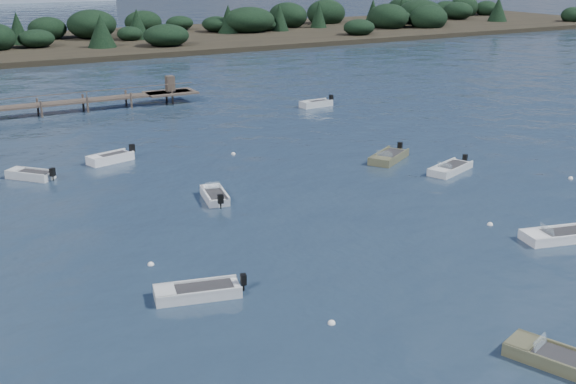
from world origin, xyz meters
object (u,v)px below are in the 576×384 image
dinghy_mid_white_b (450,170)px  dinghy_extra_b (215,197)px  dinghy_extra_a (389,158)px  dinghy_mid_white_a (561,237)px  tender_far_grey_b (316,105)px  tender_far_white (111,160)px  tender_far_grey (31,176)px  dinghy_near_olive (562,363)px  dinghy_mid_grey (197,294)px

dinghy_mid_white_b → dinghy_extra_b: bearing=171.4°
dinghy_extra_a → dinghy_mid_white_a: dinghy_extra_a is taller
tender_far_grey_b → tender_far_white: size_ratio=0.98×
tender_far_grey_b → dinghy_extra_b: size_ratio=1.06×
tender_far_grey_b → tender_far_white: bearing=-157.4°
dinghy_extra_b → tender_far_grey: (-8.96, 10.16, 0.00)m
tender_far_grey → dinghy_near_olive: (12.30, -33.70, -0.02)m
dinghy_mid_white_b → dinghy_extra_a: 4.86m
tender_far_white → tender_far_grey_b: bearing=22.6°
tender_far_grey_b → dinghy_mid_white_a: bearing=-101.1°
dinghy_mid_grey → dinghy_extra_a: size_ratio=0.97×
dinghy_extra_b → tender_far_grey: bearing=131.4°
dinghy_extra_b → dinghy_extra_a: size_ratio=0.81×
dinghy_mid_white_a → dinghy_extra_b: bearing=131.5°
dinghy_mid_white_b → tender_far_grey_b: size_ratio=1.16×
dinghy_mid_grey → dinghy_mid_white_a: dinghy_mid_white_a is taller
dinghy_mid_white_b → tender_far_white: 24.23m
tender_far_grey → dinghy_mid_white_a: size_ratio=0.69×
tender_far_grey_b → tender_far_grey: (-29.37, -11.13, -0.02)m
tender_far_grey_b → dinghy_extra_a: size_ratio=0.86×
dinghy_mid_white_b → tender_far_grey: size_ratio=1.33×
tender_far_grey_b → tender_far_grey: 31.41m
dinghy_mid_white_b → dinghy_mid_white_a: size_ratio=0.92×
dinghy_extra_b → tender_far_grey: size_ratio=1.08×
dinghy_extra_a → dinghy_near_olive: (-11.38, -25.48, -0.01)m
dinghy_extra_b → dinghy_near_olive: 23.78m
dinghy_extra_a → dinghy_near_olive: bearing=-114.1°
tender_far_white → dinghy_mid_grey: (-2.94, -23.25, -0.04)m
tender_far_grey_b → tender_far_white: tender_far_white is taller
dinghy_mid_white_b → tender_far_white: bearing=144.6°
tender_far_white → dinghy_mid_grey: 23.43m
tender_far_grey_b → tender_far_white: 25.48m
dinghy_mid_white_b → dinghy_extra_a: size_ratio=1.00×
dinghy_extra_b → tender_far_white: (-3.11, 11.51, 0.02)m
dinghy_near_olive → dinghy_extra_a: bearing=65.9°
dinghy_mid_grey → dinghy_extra_b: bearing=62.7°
tender_far_grey → dinghy_near_olive: size_ratio=0.73×
dinghy_mid_white_b → tender_far_grey_b: tender_far_grey_b is taller
dinghy_mid_white_b → dinghy_mid_grey: bearing=-157.9°
dinghy_mid_white_a → tender_far_white: bearing=121.7°
tender_far_grey → dinghy_extra_a: dinghy_extra_a is taller
dinghy_mid_white_b → dinghy_mid_white_a: bearing=-105.1°
tender_far_white → dinghy_near_olive: (6.45, -35.05, -0.04)m
dinghy_mid_white_b → dinghy_mid_grey: size_ratio=1.03×
dinghy_extra_a → tender_far_white: bearing=151.8°
dinghy_mid_white_a → dinghy_near_olive: bearing=-139.3°
dinghy_near_olive → dinghy_mid_white_a: size_ratio=0.94×
tender_far_grey_b → dinghy_mid_grey: (-26.46, -33.03, -0.04)m
tender_far_grey → dinghy_mid_grey: size_ratio=0.77×
tender_far_white → dinghy_mid_white_a: size_ratio=0.81×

